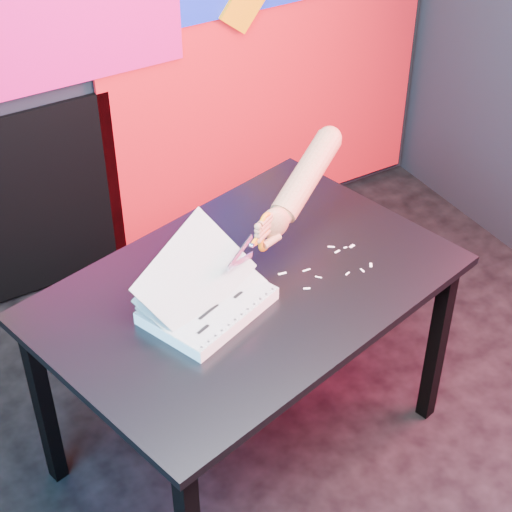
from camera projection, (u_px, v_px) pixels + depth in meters
room at (349, 146)px, 2.15m from camera, size 3.01×3.01×2.71m
backdrop at (143, 63)px, 3.41m from camera, size 2.88×0.05×2.08m
work_table at (247, 305)px, 2.70m from camera, size 1.44×1.13×0.75m
printout_stack at (207, 304)px, 2.54m from camera, size 0.44×0.37×0.27m
scissors at (262, 235)px, 2.63m from camera, size 0.22×0.13×0.14m
hand_forearm at (301, 183)px, 2.76m from camera, size 0.45×0.27×0.22m
paper_clippings at (331, 264)px, 2.73m from camera, size 0.30×0.17×0.00m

